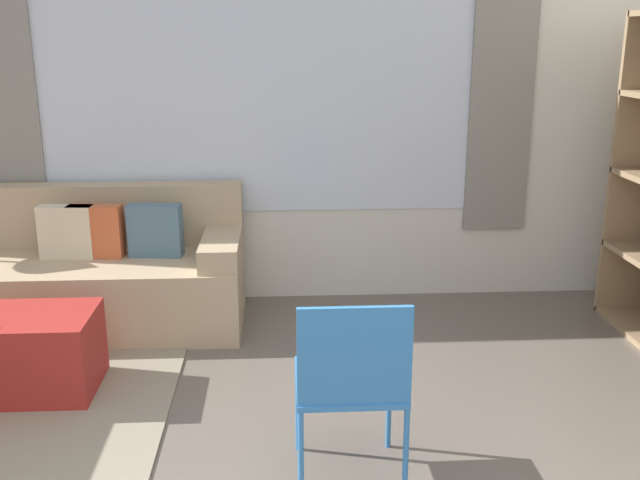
# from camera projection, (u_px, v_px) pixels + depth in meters

# --- Properties ---
(wall_back) EXTENTS (6.67, 0.11, 2.70)m
(wall_back) POSITION_uv_depth(u_px,v_px,m) (258.00, 109.00, 4.87)
(wall_back) COLOR silver
(wall_back) RESTS_ON ground_plane
(couch_main) EXTENTS (2.12, 0.84, 0.88)m
(couch_main) POSITION_uv_depth(u_px,v_px,m) (80.00, 276.00, 4.65)
(couch_main) COLOR tan
(couch_main) RESTS_ON ground_plane
(ottoman) EXTENTS (0.76, 0.49, 0.44)m
(ottoman) POSITION_uv_depth(u_px,v_px,m) (23.00, 354.00, 3.76)
(ottoman) COLOR #A82823
(ottoman) RESTS_ON ground_plane
(folding_chair) EXTENTS (0.44, 0.46, 0.86)m
(folding_chair) POSITION_uv_depth(u_px,v_px,m) (351.00, 377.00, 2.86)
(folding_chair) COLOR #3375B7
(folding_chair) RESTS_ON ground_plane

